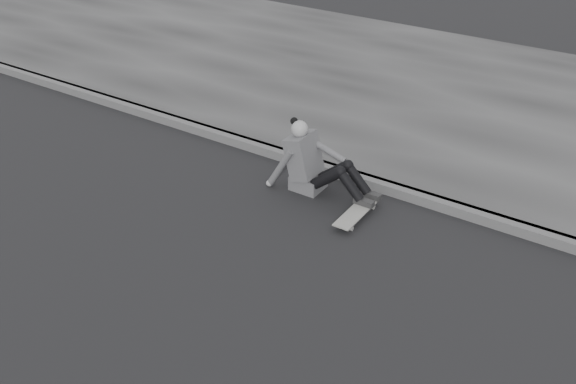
% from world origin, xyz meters
% --- Properties ---
extents(ground, '(80.00, 80.00, 0.00)m').
position_xyz_m(ground, '(0.00, 0.00, 0.00)').
color(ground, black).
rests_on(ground, ground).
extents(curb, '(24.00, 0.16, 0.12)m').
position_xyz_m(curb, '(0.00, 2.58, 0.06)').
color(curb, '#505050').
rests_on(curb, ground).
extents(sidewalk, '(24.00, 6.00, 0.12)m').
position_xyz_m(sidewalk, '(0.00, 5.60, 0.06)').
color(sidewalk, '#353535').
rests_on(sidewalk, ground).
extents(skateboard, '(0.20, 0.78, 0.09)m').
position_xyz_m(skateboard, '(-0.14, 1.88, 0.07)').
color(skateboard, gray).
rests_on(skateboard, ground).
extents(seated_woman, '(1.38, 0.46, 0.88)m').
position_xyz_m(seated_woman, '(-0.87, 2.13, 0.36)').
color(seated_woman, '#4E4F51').
rests_on(seated_woman, ground).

